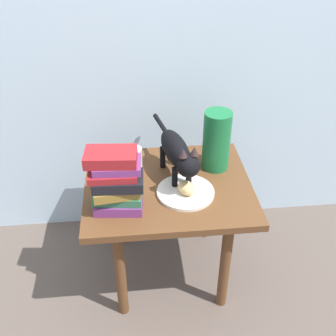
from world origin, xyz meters
TOP-DOWN VIEW (x-y plane):
  - ground_plane at (0.00, 0.00)m, footprint 6.00×6.00m
  - back_panel at (0.00, 0.41)m, footprint 4.00×0.04m
  - side_table at (0.00, 0.00)m, footprint 0.68×0.57m
  - plate at (0.06, -0.07)m, footprint 0.23×0.23m
  - bread_roll at (0.06, -0.08)m, footprint 0.09×0.10m
  - cat at (0.04, 0.03)m, footprint 0.15×0.47m
  - book_stack at (-0.20, -0.13)m, footprint 0.21×0.15m
  - green_vase at (0.22, 0.11)m, footprint 0.12×0.12m
  - candle_jar at (-0.13, 0.15)m, footprint 0.07×0.07m

SIDE VIEW (x-z plane):
  - ground_plane at x=0.00m, z-range 0.00..0.00m
  - side_table at x=0.00m, z-range 0.18..0.69m
  - plate at x=0.06m, z-range 0.51..0.53m
  - candle_jar at x=-0.13m, z-range 0.51..0.59m
  - bread_roll at x=0.06m, z-range 0.53..0.58m
  - book_stack at x=-0.20m, z-range 0.51..0.76m
  - green_vase at x=0.22m, z-range 0.51..0.78m
  - cat at x=0.04m, z-range 0.53..0.76m
  - back_panel at x=0.00m, z-range 0.00..2.20m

